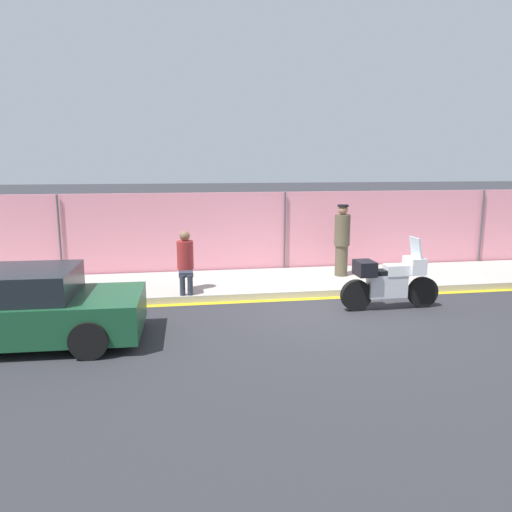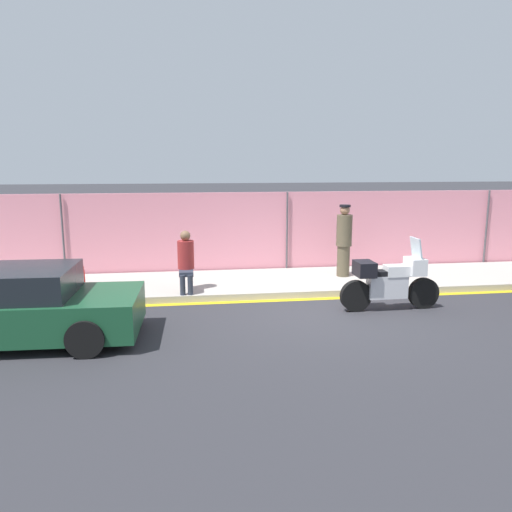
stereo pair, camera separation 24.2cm
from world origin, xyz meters
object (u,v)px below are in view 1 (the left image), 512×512
(motorcycle, at_px, (390,280))
(officer_standing, at_px, (342,240))
(parked_car_left_down_street, at_px, (19,308))
(fire_hydrant, at_px, (78,278))
(person_seated_on_curb, at_px, (185,258))

(motorcycle, distance_m, officer_standing, 2.52)
(parked_car_left_down_street, distance_m, fire_hydrant, 2.89)
(motorcycle, xyz_separation_m, parked_car_left_down_street, (-6.93, -0.92, 0.01))
(officer_standing, height_order, fire_hydrant, officer_standing)
(officer_standing, relative_size, parked_car_left_down_street, 0.46)
(motorcycle, bearing_deg, fire_hydrant, 162.54)
(fire_hydrant, bearing_deg, officer_standing, 4.75)
(motorcycle, relative_size, person_seated_on_curb, 1.56)
(parked_car_left_down_street, bearing_deg, fire_hydrant, 83.16)
(officer_standing, xyz_separation_m, fire_hydrant, (-6.30, -0.52, -0.63))
(motorcycle, bearing_deg, parked_car_left_down_street, -173.30)
(motorcycle, height_order, parked_car_left_down_street, motorcycle)
(officer_standing, bearing_deg, fire_hydrant, -175.25)
(motorcycle, bearing_deg, officer_standing, 93.72)
(person_seated_on_curb, relative_size, fire_hydrant, 2.23)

